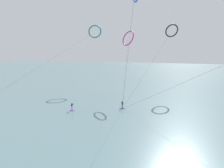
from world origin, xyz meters
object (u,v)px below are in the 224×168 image
kite_teal (95,32)px  kite_charcoal (172,31)px  kite_magenta (128,38)px  surfer_navy (122,105)px  surfer_violet (72,107)px

kite_teal → kite_charcoal: 24.37m
kite_magenta → surfer_navy: bearing=-44.4°
kite_charcoal → kite_magenta: bearing=16.0°
kite_magenta → kite_teal: bearing=177.7°
surfer_navy → kite_charcoal: size_ratio=0.07×
surfer_navy → kite_teal: (-17.57, 22.83, 17.43)m
surfer_navy → kite_magenta: bearing=-174.9°
surfer_violet → kite_charcoal: bearing=-62.9°
surfer_violet → kite_charcoal: kite_charcoal is taller
surfer_navy → kite_teal: 33.67m
surfer_violet → kite_magenta: (6.04, 17.56, 14.31)m
kite_teal → kite_magenta: kite_teal is taller
kite_teal → kite_magenta: (14.73, -10.35, -3.12)m
kite_magenta → surfer_violet: bearing=-76.2°
kite_teal → surfer_violet: bearing=-89.3°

